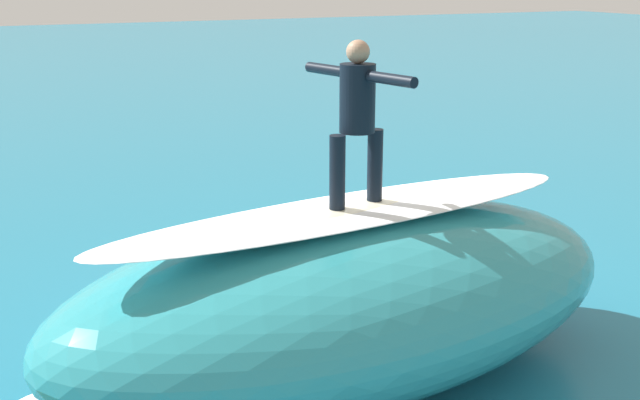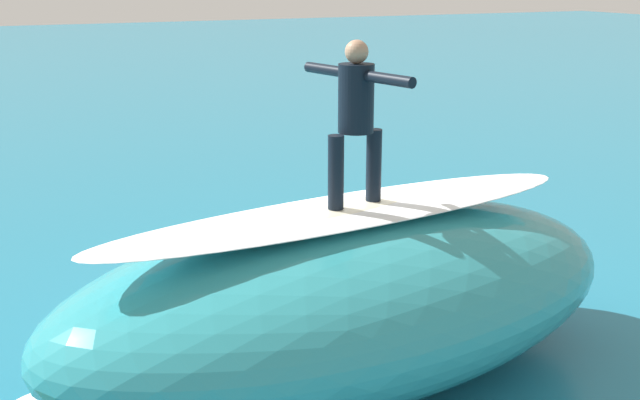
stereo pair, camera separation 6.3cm
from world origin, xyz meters
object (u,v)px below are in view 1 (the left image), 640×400
surfboard_riding (356,209)px  surfboard_paddling (297,247)px  surfer_riding (357,111)px  surfer_paddling (289,239)px

surfboard_riding → surfboard_paddling: (-1.04, -3.84, -1.80)m
surfer_riding → surfboard_paddling: (-1.04, -3.84, -2.79)m
surfboard_riding → surfer_riding: (0.00, 0.00, 0.99)m
surfer_paddling → surfboard_riding: bearing=-107.4°
surfer_riding → surfboard_riding: bearing=0.0°
surfer_riding → surfboard_paddling: size_ratio=0.65×
surfer_riding → surfer_paddling: (-0.92, -3.83, -2.63)m
surfboard_riding → surfboard_paddling: bearing=-117.6°
surfboard_riding → surfer_riding: 0.99m
surfboard_riding → surfer_paddling: size_ratio=1.30×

